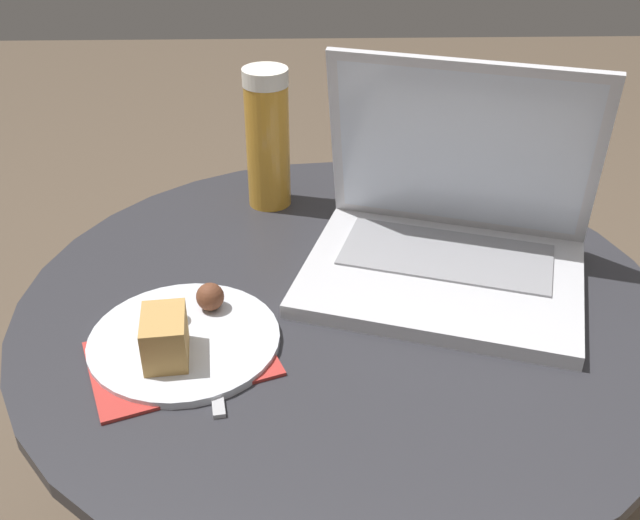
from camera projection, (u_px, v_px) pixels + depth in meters
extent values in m
cylinder|color=#515156|center=(340.00, 461.00, 1.02)|extent=(0.08, 0.08, 0.50)
cylinder|color=#2D2D33|center=(343.00, 305.00, 0.88)|extent=(0.76, 0.76, 0.02)
cube|color=#B7332D|center=(182.00, 359.00, 0.78)|extent=(0.22, 0.19, 0.00)
cube|color=silver|center=(441.00, 277.00, 0.90)|extent=(0.38, 0.33, 0.02)
cube|color=gray|center=(446.00, 255.00, 0.92)|extent=(0.28, 0.19, 0.00)
cube|color=silver|center=(462.00, 150.00, 0.90)|extent=(0.33, 0.16, 0.24)
cube|color=silver|center=(461.00, 151.00, 0.90)|extent=(0.30, 0.14, 0.21)
cylinder|color=gold|center=(268.00, 146.00, 1.03)|extent=(0.06, 0.06, 0.17)
cylinder|color=white|center=(265.00, 77.00, 0.98)|extent=(0.06, 0.06, 0.02)
cylinder|color=silver|center=(184.00, 340.00, 0.80)|extent=(0.21, 0.21, 0.01)
cube|color=tan|center=(165.00, 337.00, 0.76)|extent=(0.05, 0.07, 0.05)
sphere|color=beige|center=(172.00, 311.00, 0.82)|extent=(0.03, 0.03, 0.03)
sphere|color=brown|center=(210.00, 297.00, 0.84)|extent=(0.03, 0.03, 0.03)
cube|color=#B2B2B7|center=(215.00, 376.00, 0.76)|extent=(0.03, 0.12, 0.00)
cube|color=#B2B2B7|center=(210.00, 327.00, 0.82)|extent=(0.03, 0.05, 0.00)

